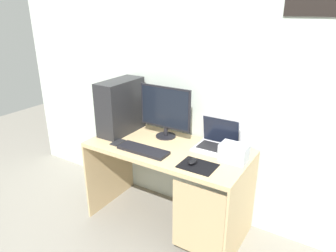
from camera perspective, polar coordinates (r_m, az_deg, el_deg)
ground_plane at (r=2.90m, az=0.00°, el=-17.25°), size 8.00×8.00×0.00m
wall_back at (r=2.63m, az=4.24°, el=10.17°), size 4.00×0.05×2.60m
desk at (r=2.56m, az=0.18°, el=-7.22°), size 1.31×0.64×0.74m
pc_tower at (r=2.76m, az=-8.71°, el=3.57°), size 0.20×0.45×0.47m
monitor at (r=2.60m, az=-0.52°, el=2.82°), size 0.48×0.17×0.45m
laptop at (r=2.49m, az=9.06°, el=-2.99°), size 0.32×0.25×0.25m
speaker at (r=2.43m, az=13.89°, el=-2.82°), size 0.08×0.08×0.19m
projector at (r=2.31m, az=12.07°, el=-4.85°), size 0.20×0.14×0.13m
keyboard at (r=2.43m, az=-4.62°, el=-4.44°), size 0.42×0.14×0.02m
mousepad at (r=2.22m, az=5.50°, el=-7.34°), size 0.26×0.20×0.00m
mouse_left at (r=2.24m, az=4.60°, el=-6.51°), size 0.06×0.10×0.03m
cell_phone at (r=2.60m, az=-9.24°, el=-3.01°), size 0.07×0.13×0.01m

